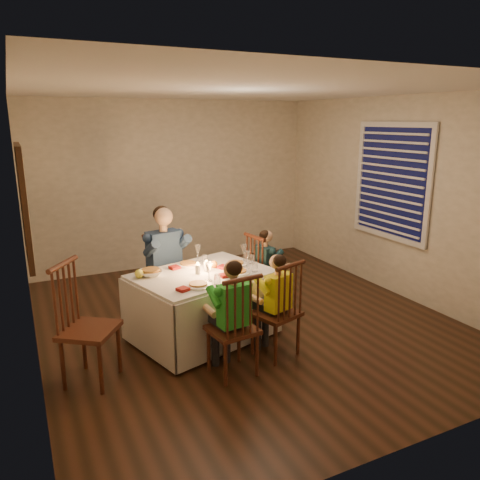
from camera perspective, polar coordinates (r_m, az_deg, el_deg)
name	(u,v)px	position (r m, az deg, el deg)	size (l,w,h in m)	color
ground	(245,320)	(5.61, 0.57, -9.69)	(5.00, 5.00, 0.00)	black
wall_left	(24,232)	(4.69, -24.85, 0.86)	(0.02, 5.00, 2.60)	beige
wall_right	(398,198)	(6.52, 18.68, 4.93)	(0.02, 5.00, 2.60)	beige
wall_back	(175,185)	(7.50, -7.98, 6.71)	(4.50, 0.02, 2.60)	beige
ceiling	(245,89)	(5.13, 0.65, 17.88)	(5.00, 5.00, 0.00)	white
dining_table	(202,292)	(5.01, -4.60, -6.29)	(1.63, 1.36, 0.70)	silver
chair_adult	(168,315)	(5.80, -8.81, -9.00)	(0.41, 0.39, 1.00)	#36180E
chair_near_left	(233,373)	(4.54, -0.90, -15.92)	(0.41, 0.39, 1.00)	#36180E
chair_near_right	(275,354)	(4.87, 4.28, -13.69)	(0.41, 0.39, 1.00)	#36180E
chair_end	(266,312)	(5.83, 3.15, -8.76)	(0.41, 0.39, 1.00)	#36180E
chair_extra	(94,380)	(4.63, -17.39, -15.99)	(0.46, 0.44, 1.12)	#36180E
adult	(168,315)	(5.80, -8.81, -9.00)	(0.50, 0.46, 1.33)	navy
child_green	(233,373)	(4.54, -0.90, -15.92)	(0.37, 0.34, 1.10)	green
child_yellow	(275,354)	(4.87, 4.28, -13.69)	(0.34, 0.31, 1.05)	yellow
child_teal	(266,312)	(5.83, 3.15, -8.76)	(0.34, 0.31, 1.04)	#17323A
setting_adult	(188,265)	(5.20, -6.33, -3.00)	(0.26, 0.26, 0.02)	white
setting_green	(198,285)	(4.55, -5.11, -5.53)	(0.26, 0.26, 0.02)	white
setting_yellow	(238,272)	(4.92, -0.26, -3.94)	(0.26, 0.26, 0.02)	white
setting_teal	(235,264)	(5.19, -0.55, -2.95)	(0.26, 0.26, 0.02)	white
candle_left	(198,269)	(4.90, -5.17, -3.58)	(0.06, 0.06, 0.10)	white
candle_right	(206,267)	(4.96, -4.11, -3.32)	(0.06, 0.06, 0.10)	white
squash	(139,274)	(4.87, -12.19, -4.04)	(0.09, 0.09, 0.09)	#F6F240
orange_fruit	(214,264)	(5.08, -3.21, -2.99)	(0.08, 0.08, 0.08)	orange
serving_bowl	(151,273)	(4.92, -10.81, -3.96)	(0.24, 0.24, 0.06)	white
wall_mirror	(24,205)	(4.94, -24.82, 3.88)	(0.06, 0.95, 1.15)	black
window_blinds	(391,182)	(6.53, 17.93, 6.78)	(0.07, 1.34, 1.54)	black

